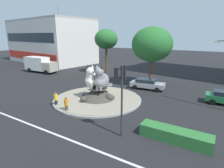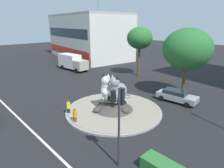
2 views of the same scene
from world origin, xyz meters
TOP-DOWN VIEW (x-y plane):
  - ground_plane at (0.00, 0.00)m, footprint 160.00×160.00m
  - lane_centreline at (0.00, -8.02)m, footprint 112.00×0.20m
  - roundabout_island at (0.01, -0.01)m, footprint 10.17×10.17m
  - cat_statue_white at (-0.57, -0.21)m, footprint 2.13×3.06m
  - cat_statue_grey at (0.65, -0.10)m, footprint 2.02×3.04m
  - traffic_light_mast at (6.10, -5.50)m, footprint 0.71×0.60m
  - shophouse_block at (-29.70, 19.09)m, footprint 26.64×16.16m
  - clipped_hedge_strip at (9.80, -4.20)m, footprint 4.94×1.20m
  - broadleaf_tree_behind_island at (2.97, 9.39)m, footprint 5.82×5.82m
  - second_tree_near_tower at (-7.51, 13.45)m, footprint 4.37×4.37m
  - pedestrian_yellow_shirt at (-2.55, -3.96)m, footprint 0.39×0.39m
  - pedestrian_orange_shirt at (-0.47, -4.54)m, footprint 0.39×0.39m
  - hatchback_near_shophouse at (3.33, 7.22)m, footprint 4.82×2.41m
  - delivery_box_truck at (-19.53, 7.34)m, footprint 7.21×2.88m

SIDE VIEW (x-z plane):
  - ground_plane at x=0.00m, z-range 0.00..0.00m
  - lane_centreline at x=0.00m, z-range 0.00..0.01m
  - clipped_hedge_strip at x=9.80m, z-range 0.00..0.90m
  - roundabout_island at x=0.01m, z-range -0.26..1.23m
  - hatchback_near_shophouse at x=3.33m, z-range 0.05..1.48m
  - pedestrian_orange_shirt at x=-0.47m, z-range 0.03..1.59m
  - pedestrian_yellow_shirt at x=-2.55m, z-range 0.03..1.60m
  - delivery_box_truck at x=-19.53m, z-range 0.10..3.17m
  - cat_statue_white at x=-0.57m, z-range 1.13..3.84m
  - cat_statue_grey at x=0.65m, z-range 1.12..3.90m
  - traffic_light_mast at x=6.10m, z-range 1.23..6.59m
  - shophouse_block at x=-29.70m, z-range -2.16..13.50m
  - broadleaf_tree_behind_island at x=2.97m, z-range 1.78..10.32m
  - second_tree_near_tower at x=-7.51m, z-range 2.32..10.79m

